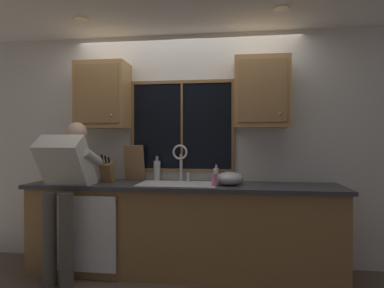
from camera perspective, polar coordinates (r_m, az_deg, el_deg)
The scene contains 23 objects.
back_wall at distance 3.66m, azimuth -0.85°, elevation -0.78°, with size 5.54×0.12×2.55m, color silver.
ceiling_downlight_left at distance 3.51m, azimuth -19.04°, elevation 20.19°, with size 0.14×0.14×0.01m, color #FFEAB2.
ceiling_downlight_right at distance 3.21m, azimuth 15.46°, elevation 22.09°, with size 0.14×0.14×0.01m, color #FFEAB2.
window_glass at distance 3.61m, azimuth -1.79°, elevation 3.16°, with size 1.10×0.02×0.95m, color black.
window_frame_top at distance 3.65m, azimuth -1.82°, elevation 10.92°, with size 1.17×0.02×0.04m, color brown.
window_frame_bottom at distance 3.61m, azimuth -1.81°, elevation -4.67°, with size 1.17×0.02×0.04m, color brown.
window_frame_left at distance 3.73m, azimuth -10.46°, elevation 3.07°, with size 0.04×0.02×0.95m, color brown.
window_frame_right at distance 3.55m, azimuth 7.28°, elevation 3.19°, with size 0.04×0.02×0.95m, color brown.
window_mullion_center at distance 3.59m, azimuth -1.82°, elevation 3.17°, with size 0.02×0.02×0.95m, color brown.
lower_cabinet_run at distance 3.45m, azimuth -1.73°, elevation -14.97°, with size 3.14×0.58×0.88m, color olive.
countertop at distance 3.33m, azimuth -1.79°, elevation -7.43°, with size 3.20×0.62×0.04m, color #38383D.
dishwasher_front at distance 3.41m, azimuth -18.20°, elevation -14.88°, with size 0.60×0.02×0.74m, color white.
upper_cabinet_left at distance 3.72m, azimuth -15.49°, elevation 8.25°, with size 0.55×0.36×0.72m.
upper_cabinet_right at distance 3.44m, azimuth 12.16°, elevation 8.87°, with size 0.55×0.36×0.72m.
sink at distance 3.36m, azimuth -2.60°, elevation -8.69°, with size 0.80×0.46×0.21m.
faucet at distance 3.50m, azimuth -1.96°, elevation -2.53°, with size 0.18×0.09×0.40m.
person_standing at distance 3.40m, azimuth -21.43°, elevation -6.30°, with size 0.53×0.69×1.56m.
knife_block at distance 3.56m, azimuth -14.72°, elevation -4.83°, with size 0.12×0.18×0.32m.
cutting_board at distance 3.65m, azimuth -10.15°, elevation -3.31°, with size 0.22×0.02×0.40m, color #997047.
mixing_bowl at distance 3.28m, azimuth 6.64°, elevation -6.10°, with size 0.28×0.28×0.14m, color #B7B7BC.
soap_dispenser at distance 3.17m, azimuth 4.00°, elevation -6.33°, with size 0.06×0.07×0.17m.
bottle_green_glass at distance 3.62m, azimuth -6.21°, elevation -4.58°, with size 0.08×0.08×0.28m.
bottle_tall_clear at distance 3.51m, azimuth 4.31°, elevation -5.36°, with size 0.06×0.06×0.19m.
Camera 1 is at (0.53, -3.56, 1.38)m, focal length 30.15 mm.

